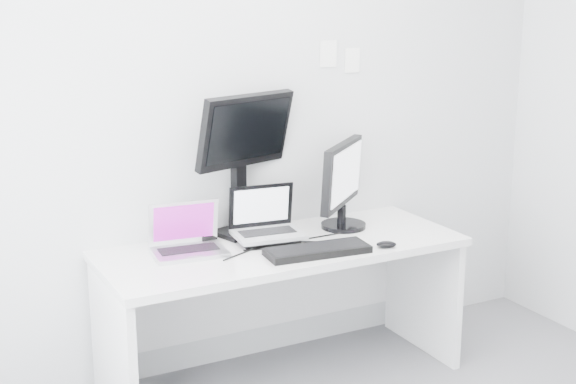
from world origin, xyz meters
name	(u,v)px	position (x,y,z in m)	size (l,w,h in m)	color
back_wall	(251,110)	(0.00, 1.60, 1.35)	(3.60, 3.60, 0.00)	silver
desk	(283,314)	(0.00, 1.25, 0.36)	(1.80, 0.70, 0.73)	silver
macbook	(189,229)	(-0.46, 1.32, 0.86)	(0.34, 0.26, 0.26)	silver
speaker	(207,227)	(-0.32, 1.46, 0.81)	(0.08, 0.08, 0.16)	black
dell_laptop	(268,215)	(-0.04, 1.33, 0.87)	(0.34, 0.26, 0.28)	#A4A6AA
rear_monitor	(243,162)	(-0.09, 1.51, 1.10)	(0.55, 0.20, 0.75)	black
samsung_monitor	(344,184)	(0.42, 1.36, 0.97)	(0.52, 0.24, 0.47)	black
keyboard	(317,251)	(0.08, 1.05, 0.75)	(0.50, 0.18, 0.03)	black
mouse	(386,244)	(0.43, 0.98, 0.75)	(0.10, 0.06, 0.03)	black
wall_note_0	(328,54)	(0.45, 1.59, 1.62)	(0.10, 0.00, 0.14)	white
wall_note_1	(352,60)	(0.60, 1.59, 1.58)	(0.09, 0.00, 0.13)	white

